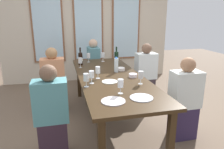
# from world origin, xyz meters

# --- Properties ---
(ground_plane) EXTENTS (12.00, 12.00, 0.00)m
(ground_plane) POSITION_xyz_m (0.00, 0.00, 0.00)
(ground_plane) COLOR brown
(back_wall_with_windows) EXTENTS (4.14, 0.10, 2.90)m
(back_wall_with_windows) POSITION_xyz_m (0.00, 2.33, 1.45)
(back_wall_with_windows) COLOR beige
(back_wall_with_windows) RESTS_ON ground
(dining_table) EXTENTS (0.94, 2.55, 0.74)m
(dining_table) POSITION_xyz_m (0.00, 0.00, 0.67)
(dining_table) COLOR #362513
(dining_table) RESTS_ON ground
(white_plate_0) EXTENTS (0.26, 0.26, 0.01)m
(white_plate_0) POSITION_xyz_m (-0.19, -0.93, 0.74)
(white_plate_0) COLOR white
(white_plate_0) RESTS_ON dining_table
(white_plate_1) EXTENTS (0.21, 0.21, 0.01)m
(white_plate_1) POSITION_xyz_m (-0.08, -0.27, 0.74)
(white_plate_1) COLOR white
(white_plate_1) RESTS_ON dining_table
(white_plate_2) EXTENTS (0.26, 0.26, 0.01)m
(white_plate_2) POSITION_xyz_m (0.13, -0.91, 0.74)
(white_plate_2) COLOR white
(white_plate_2) RESTS_ON dining_table
(wine_bottle_0) EXTENTS (0.08, 0.08, 0.32)m
(wine_bottle_0) POSITION_xyz_m (-0.36, 0.83, 0.86)
(wine_bottle_0) COLOR black
(wine_bottle_0) RESTS_ON dining_table
(wine_bottle_1) EXTENTS (0.08, 0.08, 0.33)m
(wine_bottle_1) POSITION_xyz_m (0.27, 0.69, 0.87)
(wine_bottle_1) COLOR black
(wine_bottle_1) RESTS_ON dining_table
(tasting_bowl_0) EXTENTS (0.13, 0.13, 0.04)m
(tasting_bowl_0) POSITION_xyz_m (0.24, 0.29, 0.76)
(tasting_bowl_0) COLOR white
(tasting_bowl_0) RESTS_ON dining_table
(tasting_bowl_1) EXTENTS (0.12, 0.12, 0.05)m
(tasting_bowl_1) POSITION_xyz_m (0.31, -0.13, 0.77)
(tasting_bowl_1) COLOR white
(tasting_bowl_1) RESTS_ON dining_table
(water_bottle) EXTENTS (0.06, 0.06, 0.24)m
(water_bottle) POSITION_xyz_m (0.14, 0.20, 0.85)
(water_bottle) COLOR white
(water_bottle) RESTS_ON dining_table
(wine_glass_0) EXTENTS (0.07, 0.07, 0.17)m
(wine_glass_0) POSITION_xyz_m (-0.20, -0.07, 0.86)
(wine_glass_0) COLOR white
(wine_glass_0) RESTS_ON dining_table
(wine_glass_1) EXTENTS (0.07, 0.07, 0.17)m
(wine_glass_1) POSITION_xyz_m (-0.06, -0.73, 0.86)
(wine_glass_1) COLOR white
(wine_glass_1) RESTS_ON dining_table
(wine_glass_2) EXTENTS (0.07, 0.07, 0.17)m
(wine_glass_2) POSITION_xyz_m (-0.19, 1.02, 0.86)
(wine_glass_2) COLOR white
(wine_glass_2) RESTS_ON dining_table
(wine_glass_3) EXTENTS (0.07, 0.07, 0.17)m
(wine_glass_3) POSITION_xyz_m (-0.32, -0.28, 0.86)
(wine_glass_3) COLOR white
(wine_glass_3) RESTS_ON dining_table
(wine_glass_4) EXTENTS (0.07, 0.07, 0.17)m
(wine_glass_4) POSITION_xyz_m (0.09, 1.02, 0.86)
(wine_glass_4) COLOR white
(wine_glass_4) RESTS_ON dining_table
(wine_glass_5) EXTENTS (0.07, 0.07, 0.17)m
(wine_glass_5) POSITION_xyz_m (0.30, -0.45, 0.86)
(wine_glass_5) COLOR white
(wine_glass_5) RESTS_ON dining_table
(wine_glass_6) EXTENTS (0.07, 0.07, 0.17)m
(wine_glass_6) POSITION_xyz_m (-0.41, -0.39, 0.86)
(wine_glass_6) COLOR white
(wine_glass_6) RESTS_ON dining_table
(wine_glass_7) EXTENTS (0.07, 0.07, 0.17)m
(wine_glass_7) POSITION_xyz_m (-0.38, 0.63, 0.86)
(wine_glass_7) COLOR white
(wine_glass_7) RESTS_ON dining_table
(seated_person_0) EXTENTS (0.38, 0.24, 1.11)m
(seated_person_0) POSITION_xyz_m (-0.84, 0.59, 0.53)
(seated_person_0) COLOR #312E3D
(seated_person_0) RESTS_ON ground
(seated_person_1) EXTENTS (0.38, 0.24, 1.11)m
(seated_person_1) POSITION_xyz_m (0.84, 0.67, 0.53)
(seated_person_1) COLOR #362C32
(seated_person_1) RESTS_ON ground
(seated_person_2) EXTENTS (0.38, 0.24, 1.11)m
(seated_person_2) POSITION_xyz_m (-0.84, -0.64, 0.53)
(seated_person_2) COLOR #362431
(seated_person_2) RESTS_ON ground
(seated_person_3) EXTENTS (0.38, 0.24, 1.11)m
(seated_person_3) POSITION_xyz_m (0.84, -0.66, 0.53)
(seated_person_3) COLOR #2F2343
(seated_person_3) RESTS_ON ground
(seated_person_4) EXTENTS (0.24, 0.38, 1.11)m
(seated_person_4) POSITION_xyz_m (0.00, 1.62, 0.53)
(seated_person_4) COLOR #373343
(seated_person_4) RESTS_ON ground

